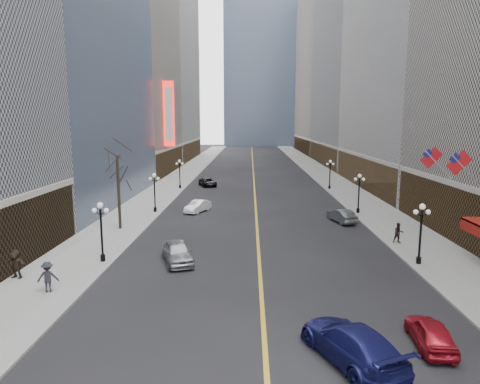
{
  "coord_description": "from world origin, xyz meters",
  "views": [
    {
      "loc": [
        -0.74,
        -0.71,
        10.52
      ],
      "look_at": [
        -1.27,
        22.07,
        6.78
      ],
      "focal_mm": 32.0,
      "sensor_mm": 36.0,
      "label": 1
    }
  ],
  "objects_px": {
    "streetlamp_west_3": "(180,171)",
    "car_sb_near": "(352,343)",
    "car_nb_far": "(208,182)",
    "car_sb_far": "(342,216)",
    "streetlamp_west_1": "(101,226)",
    "car_nb_near": "(178,252)",
    "car_nb_mid": "(198,206)",
    "streetlamp_east_2": "(359,189)",
    "streetlamp_east_3": "(330,171)",
    "streetlamp_east_1": "(421,227)",
    "car_sb_mid": "(430,333)",
    "streetlamp_west_2": "(154,188)"
  },
  "relations": [
    {
      "from": "streetlamp_west_1",
      "to": "streetlamp_west_3",
      "type": "distance_m",
      "value": 36.0
    },
    {
      "from": "car_sb_mid",
      "to": "car_sb_far",
      "type": "distance_m",
      "value": 25.47
    },
    {
      "from": "streetlamp_east_2",
      "to": "car_nb_near",
      "type": "relative_size",
      "value": 0.94
    },
    {
      "from": "car_nb_far",
      "to": "car_sb_mid",
      "type": "height_order",
      "value": "car_sb_mid"
    },
    {
      "from": "streetlamp_west_1",
      "to": "car_nb_far",
      "type": "height_order",
      "value": "streetlamp_west_1"
    },
    {
      "from": "streetlamp_east_1",
      "to": "streetlamp_west_3",
      "type": "height_order",
      "value": "same"
    },
    {
      "from": "car_sb_far",
      "to": "streetlamp_east_1",
      "type": "bearing_deg",
      "value": 85.33
    },
    {
      "from": "streetlamp_east_3",
      "to": "streetlamp_east_2",
      "type": "bearing_deg",
      "value": -90.0
    },
    {
      "from": "car_nb_near",
      "to": "car_nb_far",
      "type": "bearing_deg",
      "value": 73.85
    },
    {
      "from": "streetlamp_west_3",
      "to": "car_sb_near",
      "type": "bearing_deg",
      "value": -72.37
    },
    {
      "from": "car_nb_near",
      "to": "car_nb_far",
      "type": "xyz_separation_m",
      "value": [
        -1.52,
        38.86,
        -0.15
      ]
    },
    {
      "from": "car_nb_far",
      "to": "car_sb_mid",
      "type": "bearing_deg",
      "value": -92.89
    },
    {
      "from": "streetlamp_east_3",
      "to": "car_sb_near",
      "type": "relative_size",
      "value": 0.77
    },
    {
      "from": "streetlamp_west_2",
      "to": "car_sb_mid",
      "type": "relative_size",
      "value": 1.15
    },
    {
      "from": "streetlamp_east_1",
      "to": "streetlamp_east_3",
      "type": "bearing_deg",
      "value": 90.0
    },
    {
      "from": "car_nb_mid",
      "to": "streetlamp_west_2",
      "type": "bearing_deg",
      "value": -149.71
    },
    {
      "from": "car_nb_far",
      "to": "car_sb_far",
      "type": "xyz_separation_m",
      "value": [
        16.69,
        -25.3,
        0.05
      ]
    },
    {
      "from": "streetlamp_west_2",
      "to": "streetlamp_west_3",
      "type": "distance_m",
      "value": 18.0
    },
    {
      "from": "car_nb_far",
      "to": "car_sb_mid",
      "type": "distance_m",
      "value": 53.06
    },
    {
      "from": "car_sb_mid",
      "to": "car_nb_mid",
      "type": "bearing_deg",
      "value": -59.39
    },
    {
      "from": "streetlamp_west_1",
      "to": "car_sb_far",
      "type": "relative_size",
      "value": 1.05
    },
    {
      "from": "streetlamp_east_1",
      "to": "car_sb_near",
      "type": "distance_m",
      "value": 15.44
    },
    {
      "from": "streetlamp_west_2",
      "to": "streetlamp_east_3",
      "type": "bearing_deg",
      "value": 37.33
    },
    {
      "from": "streetlamp_west_3",
      "to": "car_sb_mid",
      "type": "relative_size",
      "value": 1.15
    },
    {
      "from": "car_nb_near",
      "to": "car_nb_mid",
      "type": "relative_size",
      "value": 1.15
    },
    {
      "from": "streetlamp_west_1",
      "to": "car_sb_mid",
      "type": "relative_size",
      "value": 1.15
    },
    {
      "from": "streetlamp_east_3",
      "to": "streetlamp_west_2",
      "type": "distance_m",
      "value": 29.68
    },
    {
      "from": "car_sb_near",
      "to": "car_sb_mid",
      "type": "height_order",
      "value": "car_sb_near"
    },
    {
      "from": "streetlamp_east_2",
      "to": "streetlamp_west_3",
      "type": "distance_m",
      "value": 29.68
    },
    {
      "from": "streetlamp_west_3",
      "to": "car_sb_near",
      "type": "height_order",
      "value": "streetlamp_west_3"
    },
    {
      "from": "streetlamp_west_2",
      "to": "car_sb_far",
      "type": "distance_m",
      "value": 21.33
    },
    {
      "from": "streetlamp_east_1",
      "to": "streetlamp_east_2",
      "type": "height_order",
      "value": "same"
    },
    {
      "from": "streetlamp_east_2",
      "to": "car_nb_near",
      "type": "height_order",
      "value": "streetlamp_east_2"
    },
    {
      "from": "car_sb_mid",
      "to": "car_sb_near",
      "type": "bearing_deg",
      "value": 23.77
    },
    {
      "from": "car_nb_mid",
      "to": "car_sb_near",
      "type": "distance_m",
      "value": 33.4
    },
    {
      "from": "car_sb_mid",
      "to": "streetlamp_east_1",
      "type": "bearing_deg",
      "value": -104.15
    },
    {
      "from": "car_nb_mid",
      "to": "car_sb_far",
      "type": "height_order",
      "value": "car_sb_far"
    },
    {
      "from": "car_nb_mid",
      "to": "streetlamp_west_1",
      "type": "bearing_deg",
      "value": -81.57
    },
    {
      "from": "car_sb_far",
      "to": "streetlamp_east_2",
      "type": "bearing_deg",
      "value": -139.82
    },
    {
      "from": "streetlamp_west_3",
      "to": "streetlamp_east_3",
      "type": "bearing_deg",
      "value": 0.0
    },
    {
      "from": "streetlamp_east_1",
      "to": "car_nb_near",
      "type": "height_order",
      "value": "streetlamp_east_1"
    },
    {
      "from": "streetlamp_west_3",
      "to": "car_sb_near",
      "type": "xyz_separation_m",
      "value": [
        15.59,
        -49.04,
        -2.05
      ]
    },
    {
      "from": "streetlamp_west_3",
      "to": "car_nb_far",
      "type": "height_order",
      "value": "streetlamp_west_3"
    },
    {
      "from": "streetlamp_west_2",
      "to": "streetlamp_west_1",
      "type": "bearing_deg",
      "value": -90.0
    },
    {
      "from": "streetlamp_west_2",
      "to": "car_sb_far",
      "type": "height_order",
      "value": "streetlamp_west_2"
    },
    {
      "from": "car_nb_near",
      "to": "car_nb_mid",
      "type": "xyz_separation_m",
      "value": [
        -0.7,
        18.37,
        -0.13
      ]
    },
    {
      "from": "car_nb_near",
      "to": "car_nb_mid",
      "type": "distance_m",
      "value": 18.38
    },
    {
      "from": "car_nb_far",
      "to": "car_sb_near",
      "type": "distance_m",
      "value": 53.39
    },
    {
      "from": "streetlamp_east_3",
      "to": "streetlamp_west_2",
      "type": "relative_size",
      "value": 1.0
    },
    {
      "from": "streetlamp_west_1",
      "to": "car_nb_near",
      "type": "xyz_separation_m",
      "value": [
        5.62,
        0.24,
        -2.08
      ]
    }
  ]
}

